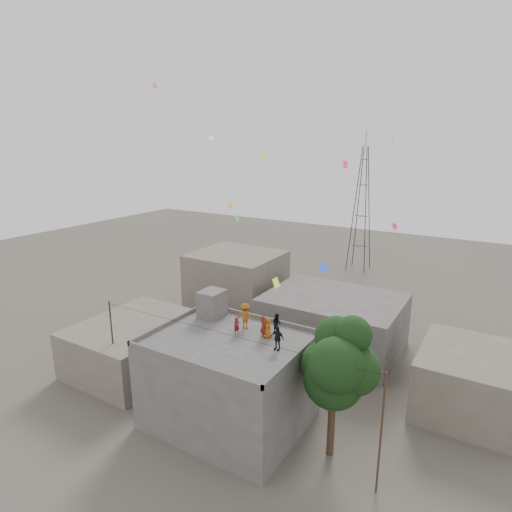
{
  "coord_description": "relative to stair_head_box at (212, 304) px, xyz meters",
  "views": [
    {
      "loc": [
        14.85,
        -20.98,
        18.71
      ],
      "look_at": [
        1.68,
        0.8,
        11.85
      ],
      "focal_mm": 30.0,
      "sensor_mm": 36.0,
      "label": 1
    }
  ],
  "objects": [
    {
      "name": "neighbor_east",
      "position": [
        17.2,
        7.4,
        -4.9
      ],
      "size": [
        7.0,
        8.0,
        4.4
      ],
      "primitive_type": "cube",
      "color": "#635B4E",
      "rests_on": "ground"
    },
    {
      "name": "utility_line",
      "position": [
        3.7,
        -3.85,
        -3.27
      ],
      "size": [
        20.12,
        0.62,
        7.4
      ],
      "color": "black",
      "rests_on": "ground"
    },
    {
      "name": "person_red_adult",
      "position": [
        5.0,
        -1.08,
        -0.24
      ],
      "size": [
        0.67,
        0.61,
        1.53
      ],
      "primitive_type": "imported",
      "rotation": [
        0.0,
        0.0,
        2.57
      ],
      "color": "maroon",
      "rests_on": "main_building"
    },
    {
      "name": "person_red_child",
      "position": [
        3.25,
        -1.6,
        -0.4
      ],
      "size": [
        0.45,
        0.52,
        1.19
      ],
      "primitive_type": "imported",
      "rotation": [
        0.0,
        0.0,
        1.09
      ],
      "color": "maroon",
      "rests_on": "main_building"
    },
    {
      "name": "kites",
      "position": [
        4.62,
        4.65,
        8.6
      ],
      "size": [
        15.89,
        16.52,
        13.01
      ],
      "color": "orange",
      "rests_on": "ground"
    },
    {
      "name": "ground",
      "position": [
        3.2,
        -2.6,
        -7.1
      ],
      "size": [
        140.0,
        140.0,
        0.0
      ],
      "primitive_type": "plane",
      "color": "#4F4A41",
      "rests_on": "ground"
    },
    {
      "name": "tree",
      "position": [
        10.57,
        -2.0,
        -1.0
      ],
      "size": [
        4.9,
        4.6,
        9.1
      ],
      "color": "black",
      "rests_on": "ground"
    },
    {
      "name": "neighbor_northwest",
      "position": [
        -6.8,
        13.4,
        -3.6
      ],
      "size": [
        9.0,
        8.0,
        7.0
      ],
      "primitive_type": "cube",
      "color": "#635B4E",
      "rests_on": "ground"
    },
    {
      "name": "person_orange_child",
      "position": [
        5.28,
        -0.95,
        -0.28
      ],
      "size": [
        0.82,
        0.68,
        1.44
      ],
      "primitive_type": "imported",
      "rotation": [
        0.0,
        0.0,
        -0.36
      ],
      "color": "#B35E14",
      "rests_on": "main_building"
    },
    {
      "name": "transmission_tower",
      "position": [
        -0.8,
        37.4,
        1.97
      ],
      "size": [
        2.97,
        2.97,
        20.01
      ],
      "color": "black",
      "rests_on": "ground"
    },
    {
      "name": "main_building",
      "position": [
        3.2,
        -2.6,
        -4.05
      ],
      "size": [
        10.0,
        8.0,
        6.1
      ],
      "color": "#53504E",
      "rests_on": "ground"
    },
    {
      "name": "person_orange_adult",
      "position": [
        3.26,
        -0.53,
        -0.07
      ],
      "size": [
        1.35,
        1.0,
        1.87
      ],
      "primitive_type": "imported",
      "rotation": [
        0.0,
        0.0,
        -2.86
      ],
      "color": "#9B5011",
      "rests_on": "main_building"
    },
    {
      "name": "neighbor_west",
      "position": [
        -7.8,
        -0.6,
        -5.1
      ],
      "size": [
        8.0,
        10.0,
        4.0
      ],
      "primitive_type": "cube",
      "color": "#635B4E",
      "rests_on": "ground"
    },
    {
      "name": "stair_head_box",
      "position": [
        0.0,
        0.0,
        0.0
      ],
      "size": [
        1.6,
        1.8,
        2.0
      ],
      "primitive_type": "cube",
      "color": "#53504E",
      "rests_on": "main_building"
    },
    {
      "name": "person_dark_child",
      "position": [
        5.44,
        -0.02,
        -0.3
      ],
      "size": [
        0.81,
        0.71,
        1.4
      ],
      "primitive_type": "imported",
      "rotation": [
        0.0,
        0.0,
        2.82
      ],
      "color": "black",
      "rests_on": "main_building"
    },
    {
      "name": "parapet",
      "position": [
        3.2,
        -2.6,
        -0.85
      ],
      "size": [
        10.0,
        8.0,
        0.3
      ],
      "color": "#53504E",
      "rests_on": "main_building"
    },
    {
      "name": "person_dark_adult",
      "position": [
        6.63,
        -2.13,
        -0.21
      ],
      "size": [
        0.95,
        0.44,
        1.58
      ],
      "primitive_type": "imported",
      "rotation": [
        0.0,
        0.0,
        -0.06
      ],
      "color": "black",
      "rests_on": "main_building"
    },
    {
      "name": "neighbor_north",
      "position": [
        5.2,
        11.4,
        -4.6
      ],
      "size": [
        12.0,
        9.0,
        5.0
      ],
      "primitive_type": "cube",
      "color": "#53504E",
      "rests_on": "ground"
    }
  ]
}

